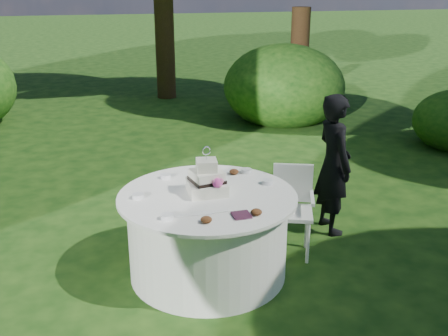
{
  "coord_description": "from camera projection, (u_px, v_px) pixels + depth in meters",
  "views": [
    {
      "loc": [
        -0.97,
        -4.08,
        2.51
      ],
      "look_at": [
        0.15,
        0.0,
        1.0
      ],
      "focal_mm": 42.0,
      "sensor_mm": 36.0,
      "label": 1
    }
  ],
  "objects": [
    {
      "name": "votives",
      "position": [
        199.0,
        187.0,
        4.64
      ],
      "size": [
        1.28,
        0.99,
        0.04
      ],
      "color": "silver",
      "rests_on": "table"
    },
    {
      "name": "cake",
      "position": [
        207.0,
        181.0,
        4.53
      ],
      "size": [
        0.33,
        0.35,
        0.43
      ],
      "color": "white",
      "rests_on": "table"
    },
    {
      "name": "chair",
      "position": [
        292.0,
        203.0,
        5.01
      ],
      "size": [
        0.49,
        0.49,
        0.87
      ],
      "color": "silver",
      "rests_on": "ground"
    },
    {
      "name": "ground",
      "position": [
        208.0,
        272.0,
        4.79
      ],
      "size": [
        80.0,
        80.0,
        0.0
      ],
      "primitive_type": "plane",
      "color": "#11330E",
      "rests_on": "ground"
    },
    {
      "name": "table",
      "position": [
        208.0,
        234.0,
        4.66
      ],
      "size": [
        1.56,
        1.56,
        0.77
      ],
      "color": "white",
      "rests_on": "ground"
    },
    {
      "name": "petal_cups",
      "position": [
        233.0,
        199.0,
        4.38
      ],
      "size": [
        0.6,
        1.06,
        0.05
      ],
      "color": "#562D16",
      "rests_on": "table"
    },
    {
      "name": "guest",
      "position": [
        334.0,
        164.0,
        5.38
      ],
      "size": [
        0.36,
        0.54,
        1.47
      ],
      "primitive_type": "imported",
      "rotation": [
        0.0,
        0.0,
        1.58
      ],
      "color": "black",
      "rests_on": "ground"
    },
    {
      "name": "napkins",
      "position": [
        241.0,
        215.0,
        4.11
      ],
      "size": [
        0.14,
        0.14,
        0.02
      ],
      "primitive_type": "cube",
      "color": "#421C31",
      "rests_on": "table"
    },
    {
      "name": "feather_plume",
      "position": [
        202.0,
        213.0,
        4.16
      ],
      "size": [
        0.48,
        0.07,
        0.01
      ],
      "primitive_type": "ellipsoid",
      "color": "white",
      "rests_on": "table"
    }
  ]
}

